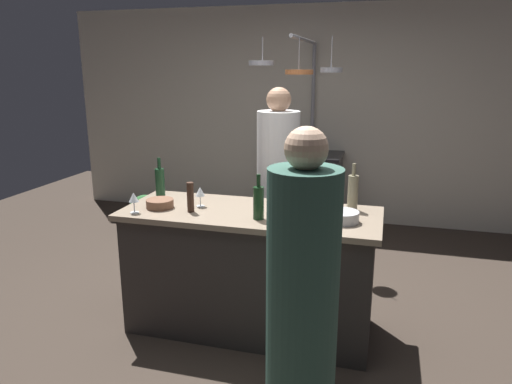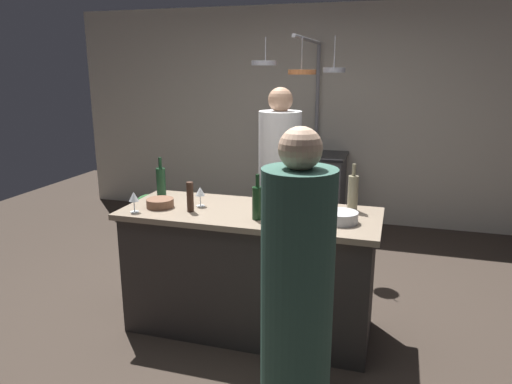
% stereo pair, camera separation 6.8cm
% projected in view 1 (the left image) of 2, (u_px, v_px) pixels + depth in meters
% --- Properties ---
extents(ground_plane, '(9.00, 9.00, 0.00)m').
position_uv_depth(ground_plane, '(251.00, 326.00, 3.54)').
color(ground_plane, '#382D26').
extents(back_wall, '(6.40, 0.16, 2.60)m').
position_uv_depth(back_wall, '(314.00, 116.00, 5.87)').
color(back_wall, beige).
rests_on(back_wall, ground_plane).
extents(kitchen_island, '(1.80, 0.72, 0.90)m').
position_uv_depth(kitchen_island, '(250.00, 270.00, 3.42)').
color(kitchen_island, '#332D2B').
rests_on(kitchen_island, ground_plane).
extents(stove_range, '(0.80, 0.64, 0.89)m').
position_uv_depth(stove_range, '(307.00, 190.00, 5.71)').
color(stove_range, '#47474C').
rests_on(stove_range, ground_plane).
extents(chef, '(0.36, 0.36, 1.72)m').
position_uv_depth(chef, '(277.00, 195.00, 4.14)').
color(chef, white).
rests_on(chef, ground_plane).
extents(bar_stool_right, '(0.28, 0.28, 0.68)m').
position_uv_depth(bar_stool_right, '(311.00, 336.00, 2.73)').
color(bar_stool_right, '#4C4C51').
rests_on(bar_stool_right, ground_plane).
extents(guest_right, '(0.34, 0.34, 1.63)m').
position_uv_depth(guest_right, '(302.00, 309.00, 2.26)').
color(guest_right, '#33594C').
rests_on(guest_right, ground_plane).
extents(overhead_pot_rack, '(0.87, 1.43, 2.17)m').
position_uv_depth(overhead_pot_rack, '(302.00, 89.00, 4.90)').
color(overhead_pot_rack, gray).
rests_on(overhead_pot_rack, ground_plane).
extents(potted_plant, '(0.36, 0.36, 0.52)m').
position_uv_depth(potted_plant, '(145.00, 215.00, 5.24)').
color(potted_plant, brown).
rests_on(potted_plant, ground_plane).
extents(pepper_mill, '(0.05, 0.05, 0.21)m').
position_uv_depth(pepper_mill, '(190.00, 197.00, 3.27)').
color(pepper_mill, '#382319').
rests_on(pepper_mill, kitchen_island).
extents(wine_bottle_amber, '(0.07, 0.07, 0.29)m').
position_uv_depth(wine_bottle_amber, '(288.00, 206.00, 3.04)').
color(wine_bottle_amber, brown).
rests_on(wine_bottle_amber, kitchen_island).
extents(wine_bottle_red, '(0.07, 0.07, 0.30)m').
position_uv_depth(wine_bottle_red, '(259.00, 202.00, 3.11)').
color(wine_bottle_red, '#143319').
rests_on(wine_bottle_red, kitchen_island).
extents(wine_bottle_white, '(0.07, 0.07, 0.33)m').
position_uv_depth(wine_bottle_white, '(353.00, 192.00, 3.31)').
color(wine_bottle_white, gray).
rests_on(wine_bottle_white, kitchen_island).
extents(wine_bottle_green, '(0.07, 0.07, 0.31)m').
position_uv_depth(wine_bottle_green, '(160.00, 182.00, 3.66)').
color(wine_bottle_green, '#193D23').
rests_on(wine_bottle_green, kitchen_island).
extents(wine_bottle_rose, '(0.07, 0.07, 0.32)m').
position_uv_depth(wine_bottle_rose, '(274.00, 206.00, 2.99)').
color(wine_bottle_rose, '#B78C8E').
rests_on(wine_bottle_rose, kitchen_island).
extents(wine_glass_by_chef, '(0.07, 0.07, 0.15)m').
position_uv_depth(wine_glass_by_chef, '(322.00, 196.00, 3.31)').
color(wine_glass_by_chef, silver).
rests_on(wine_glass_by_chef, kitchen_island).
extents(wine_glass_near_left_guest, '(0.07, 0.07, 0.15)m').
position_uv_depth(wine_glass_near_left_guest, '(200.00, 192.00, 3.39)').
color(wine_glass_near_left_guest, silver).
rests_on(wine_glass_near_left_guest, kitchen_island).
extents(wine_glass_near_right_guest, '(0.07, 0.07, 0.15)m').
position_uv_depth(wine_glass_near_right_guest, '(134.00, 198.00, 3.24)').
color(wine_glass_near_right_guest, silver).
rests_on(wine_glass_near_right_guest, kitchen_island).
extents(mixing_bowl_wooden, '(0.19, 0.19, 0.06)m').
position_uv_depth(mixing_bowl_wooden, '(160.00, 204.00, 3.38)').
color(mixing_bowl_wooden, brown).
rests_on(mixing_bowl_wooden, kitchen_island).
extents(mixing_bowl_blue, '(0.18, 0.18, 0.08)m').
position_uv_depth(mixing_bowl_blue, '(301.00, 211.00, 3.17)').
color(mixing_bowl_blue, '#334C6B').
rests_on(mixing_bowl_blue, kitchen_island).
extents(mixing_bowl_steel, '(0.22, 0.22, 0.07)m').
position_uv_depth(mixing_bowl_steel, '(342.00, 217.00, 3.07)').
color(mixing_bowl_steel, '#B7B7BC').
rests_on(mixing_bowl_steel, kitchen_island).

